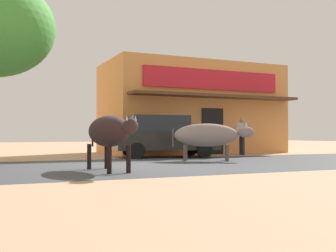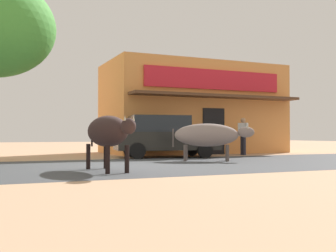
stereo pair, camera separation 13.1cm
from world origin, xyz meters
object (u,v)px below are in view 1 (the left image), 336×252
Objects in this scene: cow_near_brown at (109,132)px; cow_far_dark at (208,135)px; pedestrian_by_shop at (242,133)px; parked_hatchback_car at (163,136)px.

cow_near_brown reaches higher than cow_far_dark.
parked_hatchback_car is at bearing -175.23° from pedestrian_by_shop.
parked_hatchback_car reaches higher than cow_near_brown.
pedestrian_by_shop reaches higher than cow_near_brown.
parked_hatchback_car is 2.71m from cow_far_dark.
parked_hatchback_car reaches higher than pedestrian_by_shop.
cow_near_brown is 1.75× the size of pedestrian_by_shop.
cow_near_brown is 9.42m from pedestrian_by_shop.
cow_near_brown is 1.10× the size of cow_far_dark.
cow_near_brown is at bearing -144.18° from pedestrian_by_shop.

